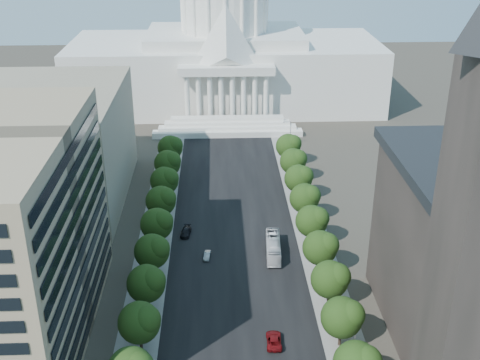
{
  "coord_description": "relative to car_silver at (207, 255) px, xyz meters",
  "views": [
    {
      "loc": [
        -3.71,
        -50.51,
        73.15
      ],
      "look_at": [
        1.37,
        73.99,
        16.1
      ],
      "focal_mm": 45.0,
      "sensor_mm": 36.0,
      "label": 1
    }
  ],
  "objects": [
    {
      "name": "car_red",
      "position": [
        12.48,
        -30.03,
        0.18
      ],
      "size": [
        2.94,
        6.0,
        1.64
      ],
      "primitive_type": "imported",
      "rotation": [
        0.0,
        0.0,
        3.1
      ],
      "color": "maroon",
      "rests_on": "ground"
    },
    {
      "name": "tree_l_i",
      "position": [
        -11.24,
        41.01,
        5.81
      ],
      "size": [
        7.79,
        7.6,
        9.97
      ],
      "color": "#33261C",
      "rests_on": "ground"
    },
    {
      "name": "tree_r_g",
      "position": [
        24.76,
        17.01,
        5.81
      ],
      "size": [
        7.79,
        7.6,
        9.97
      ],
      "color": "#33261C",
      "rests_on": "ground"
    },
    {
      "name": "capitol",
      "position": [
        6.42,
        118.1,
        19.37
      ],
      "size": [
        120.0,
        56.0,
        73.0
      ],
      "color": "white",
      "rests_on": "ground"
    },
    {
      "name": "streetlight_e",
      "position": [
        26.32,
        43.21,
        5.18
      ],
      "size": [
        2.61,
        0.44,
        9.0
      ],
      "color": "gray",
      "rests_on": "ground"
    },
    {
      "name": "sidewalk_left",
      "position": [
        -12.58,
        23.21,
        -0.64
      ],
      "size": [
        8.0,
        260.0,
        0.02
      ],
      "primitive_type": "cube",
      "color": "gray",
      "rests_on": "ground"
    },
    {
      "name": "streetlight_f",
      "position": [
        26.32,
        68.21,
        5.18
      ],
      "size": [
        2.61,
        0.44,
        9.0
      ],
      "color": "gray",
      "rests_on": "ground"
    },
    {
      "name": "streetlight_b",
      "position": [
        26.32,
        -31.79,
        5.18
      ],
      "size": [
        2.61,
        0.44,
        9.0
      ],
      "color": "gray",
      "rests_on": "ground"
    },
    {
      "name": "streetlight_c",
      "position": [
        26.32,
        -6.79,
        5.18
      ],
      "size": [
        2.61,
        0.44,
        9.0
      ],
      "color": "gray",
      "rests_on": "ground"
    },
    {
      "name": "tree_r_c",
      "position": [
        24.76,
        -30.99,
        5.81
      ],
      "size": [
        7.79,
        7.6,
        9.97
      ],
      "color": "#33261C",
      "rests_on": "ground"
    },
    {
      "name": "city_bus",
      "position": [
        15.18,
        1.1,
        1.19
      ],
      "size": [
        3.85,
        13.32,
        3.67
      ],
      "primitive_type": "imported",
      "rotation": [
        0.0,
        0.0,
        -0.06
      ],
      "color": "silver",
      "rests_on": "ground"
    },
    {
      "name": "tree_l_d",
      "position": [
        -11.24,
        -18.99,
        5.81
      ],
      "size": [
        7.79,
        7.6,
        9.97
      ],
      "color": "#33261C",
      "rests_on": "ground"
    },
    {
      "name": "road_asphalt",
      "position": [
        6.42,
        23.21,
        -0.64
      ],
      "size": [
        30.0,
        260.0,
        0.01
      ],
      "primitive_type": "cube",
      "color": "black",
      "rests_on": "ground"
    },
    {
      "name": "tree_r_h",
      "position": [
        24.76,
        29.01,
        5.81
      ],
      "size": [
        7.79,
        7.6,
        9.97
      ],
      "color": "#33261C",
      "rests_on": "ground"
    },
    {
      "name": "tree_l_g",
      "position": [
        -11.24,
        17.01,
        5.81
      ],
      "size": [
        7.79,
        7.6,
        9.97
      ],
      "color": "#33261C",
      "rests_on": "ground"
    },
    {
      "name": "car_dark_b",
      "position": [
        -5.26,
        10.81,
        0.13
      ],
      "size": [
        2.81,
        5.56,
        1.55
      ],
      "primitive_type": "imported",
      "rotation": [
        0.0,
        0.0,
        -0.12
      ],
      "color": "black",
      "rests_on": "ground"
    },
    {
      "name": "car_silver",
      "position": [
        0.0,
        0.0,
        0.0
      ],
      "size": [
        1.77,
        4.02,
        1.28
      ],
      "primitive_type": "imported",
      "rotation": [
        0.0,
        0.0,
        -0.11
      ],
      "color": "#93969A",
      "rests_on": "ground"
    },
    {
      "name": "tree_r_i",
      "position": [
        24.76,
        41.01,
        5.81
      ],
      "size": [
        7.79,
        7.6,
        9.97
      ],
      "color": "#33261C",
      "rests_on": "ground"
    },
    {
      "name": "tree_r_f",
      "position": [
        24.76,
        5.01,
        5.81
      ],
      "size": [
        7.79,
        7.6,
        9.97
      ],
      "color": "#33261C",
      "rests_on": "ground"
    },
    {
      "name": "tree_l_j",
      "position": [
        -11.24,
        53.01,
        5.81
      ],
      "size": [
        7.79,
        7.6,
        9.97
      ],
      "color": "#33261C",
      "rests_on": "ground"
    },
    {
      "name": "office_block_left_far",
      "position": [
        -41.58,
        33.21,
        14.36
      ],
      "size": [
        38.0,
        52.0,
        30.0
      ],
      "primitive_type": "cube",
      "color": "gray",
      "rests_on": "ground"
    },
    {
      "name": "tree_r_e",
      "position": [
        24.76,
        -6.99,
        5.81
      ],
      "size": [
        7.79,
        7.6,
        9.97
      ],
      "color": "#33261C",
      "rests_on": "ground"
    },
    {
      "name": "tree_l_c",
      "position": [
        -11.24,
        -30.99,
        5.81
      ],
      "size": [
        7.79,
        7.6,
        9.97
      ],
      "color": "#33261C",
      "rests_on": "ground"
    },
    {
      "name": "streetlight_d",
      "position": [
        26.32,
        18.21,
        5.18
      ],
      "size": [
        2.61,
        0.44,
        9.0
      ],
      "color": "gray",
      "rests_on": "ground"
    },
    {
      "name": "tree_r_j",
      "position": [
        24.76,
        53.01,
        5.81
      ],
      "size": [
        7.79,
        7.6,
        9.97
      ],
      "color": "#33261C",
      "rests_on": "ground"
    },
    {
      "name": "tree_l_h",
      "position": [
        -11.24,
        29.01,
        5.81
      ],
      "size": [
        7.79,
        7.6,
        9.97
      ],
      "color": "#33261C",
      "rests_on": "ground"
    },
    {
      "name": "tree_l_f",
      "position": [
        -11.24,
        5.01,
        5.81
      ],
      "size": [
        7.79,
        7.6,
        9.97
      ],
      "color": "#33261C",
      "rests_on": "ground"
    },
    {
      "name": "sidewalk_right",
      "position": [
        25.42,
        23.21,
        -0.64
      ],
      "size": [
        8.0,
        260.0,
        0.02
      ],
      "primitive_type": "cube",
      "color": "gray",
      "rests_on": "ground"
    },
    {
      "name": "tree_r_d",
      "position": [
        24.76,
        -18.99,
        5.81
      ],
      "size": [
        7.79,
        7.6,
        9.97
      ],
      "color": "#33261C",
      "rests_on": "ground"
    },
    {
      "name": "tree_l_e",
      "position": [
        -11.24,
        -6.99,
        5.81
      ],
      "size": [
        7.79,
        7.6,
        9.97
      ],
      "color": "#33261C",
      "rests_on": "ground"
    }
  ]
}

